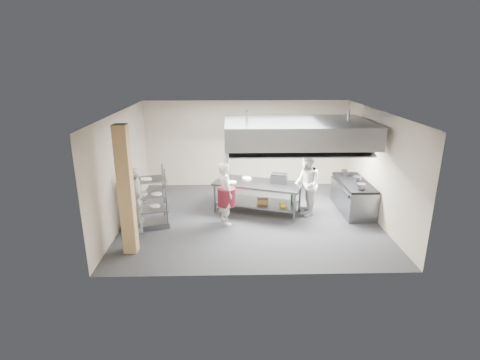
{
  "coord_description": "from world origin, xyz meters",
  "views": [
    {
      "loc": [
        -0.56,
        -9.85,
        4.28
      ],
      "look_at": [
        -0.29,
        0.2,
        1.07
      ],
      "focal_mm": 28.0,
      "sensor_mm": 36.0,
      "label": 1
    }
  ],
  "objects_px": {
    "stockpot": "(357,179)",
    "pass_rack": "(146,198)",
    "chef_line": "(306,184)",
    "griddle": "(279,178)",
    "chef_plating": "(136,200)",
    "cooking_range": "(353,197)",
    "chef_head": "(225,193)",
    "island": "(258,197)"
  },
  "relations": [
    {
      "from": "chef_line",
      "to": "chef_head",
      "type": "bearing_deg",
      "value": -76.65
    },
    {
      "from": "chef_line",
      "to": "chef_plating",
      "type": "relative_size",
      "value": 1.07
    },
    {
      "from": "pass_rack",
      "to": "stockpot",
      "type": "xyz_separation_m",
      "value": [
        5.95,
        1.0,
        0.16
      ]
    },
    {
      "from": "chef_plating",
      "to": "cooking_range",
      "type": "bearing_deg",
      "value": 81.42
    },
    {
      "from": "chef_head",
      "to": "stockpot",
      "type": "distance_m",
      "value": 3.95
    },
    {
      "from": "pass_rack",
      "to": "cooking_range",
      "type": "height_order",
      "value": "pass_rack"
    },
    {
      "from": "island",
      "to": "cooking_range",
      "type": "xyz_separation_m",
      "value": [
        2.85,
        0.07,
        -0.04
      ]
    },
    {
      "from": "griddle",
      "to": "cooking_range",
      "type": "bearing_deg",
      "value": 16.23
    },
    {
      "from": "island",
      "to": "pass_rack",
      "type": "height_order",
      "value": "pass_rack"
    },
    {
      "from": "cooking_range",
      "to": "stockpot",
      "type": "xyz_separation_m",
      "value": [
        0.07,
        -0.04,
        0.56
      ]
    },
    {
      "from": "island",
      "to": "griddle",
      "type": "distance_m",
      "value": 0.84
    },
    {
      "from": "pass_rack",
      "to": "chef_head",
      "type": "bearing_deg",
      "value": -12.07
    },
    {
      "from": "chef_line",
      "to": "griddle",
      "type": "height_order",
      "value": "chef_line"
    },
    {
      "from": "stockpot",
      "to": "chef_head",
      "type": "bearing_deg",
      "value": -167.76
    },
    {
      "from": "cooking_range",
      "to": "griddle",
      "type": "distance_m",
      "value": 2.32
    },
    {
      "from": "chef_head",
      "to": "stockpot",
      "type": "height_order",
      "value": "chef_head"
    },
    {
      "from": "island",
      "to": "chef_line",
      "type": "bearing_deg",
      "value": 11.33
    },
    {
      "from": "pass_rack",
      "to": "griddle",
      "type": "relative_size",
      "value": 3.48
    },
    {
      "from": "pass_rack",
      "to": "stockpot",
      "type": "relative_size",
      "value": 7.03
    },
    {
      "from": "chef_line",
      "to": "chef_plating",
      "type": "height_order",
      "value": "chef_line"
    },
    {
      "from": "stockpot",
      "to": "pass_rack",
      "type": "bearing_deg",
      "value": -170.45
    },
    {
      "from": "pass_rack",
      "to": "chef_plating",
      "type": "distance_m",
      "value": 0.3
    },
    {
      "from": "griddle",
      "to": "stockpot",
      "type": "height_order",
      "value": "griddle"
    },
    {
      "from": "cooking_range",
      "to": "chef_head",
      "type": "relative_size",
      "value": 1.14
    },
    {
      "from": "island",
      "to": "griddle",
      "type": "relative_size",
      "value": 5.29
    },
    {
      "from": "chef_line",
      "to": "stockpot",
      "type": "xyz_separation_m",
      "value": [
        1.55,
        0.25,
        0.06
      ]
    },
    {
      "from": "pass_rack",
      "to": "chef_plating",
      "type": "xyz_separation_m",
      "value": [
        -0.2,
        -0.22,
        0.04
      ]
    },
    {
      "from": "cooking_range",
      "to": "stockpot",
      "type": "bearing_deg",
      "value": -29.64
    },
    {
      "from": "chef_line",
      "to": "chef_plating",
      "type": "xyz_separation_m",
      "value": [
        -4.6,
        -0.98,
        -0.06
      ]
    },
    {
      "from": "stockpot",
      "to": "chef_line",
      "type": "bearing_deg",
      "value": -170.87
    },
    {
      "from": "island",
      "to": "cooking_range",
      "type": "relative_size",
      "value": 1.25
    },
    {
      "from": "pass_rack",
      "to": "griddle",
      "type": "height_order",
      "value": "pass_rack"
    },
    {
      "from": "chef_plating",
      "to": "chef_line",
      "type": "bearing_deg",
      "value": 81.67
    },
    {
      "from": "griddle",
      "to": "stockpot",
      "type": "distance_m",
      "value": 2.3
    },
    {
      "from": "pass_rack",
      "to": "stockpot",
      "type": "bearing_deg",
      "value": -7.02
    },
    {
      "from": "griddle",
      "to": "stockpot",
      "type": "bearing_deg",
      "value": 15.24
    },
    {
      "from": "chef_head",
      "to": "chef_line",
      "type": "relative_size",
      "value": 0.95
    },
    {
      "from": "chef_plating",
      "to": "stockpot",
      "type": "height_order",
      "value": "chef_plating"
    },
    {
      "from": "cooking_range",
      "to": "chef_head",
      "type": "bearing_deg",
      "value": -167.0
    },
    {
      "from": "pass_rack",
      "to": "chef_plating",
      "type": "height_order",
      "value": "chef_plating"
    },
    {
      "from": "cooking_range",
      "to": "chef_head",
      "type": "xyz_separation_m",
      "value": [
        -3.79,
        -0.87,
        0.46
      ]
    },
    {
      "from": "cooking_range",
      "to": "stockpot",
      "type": "distance_m",
      "value": 0.57
    }
  ]
}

